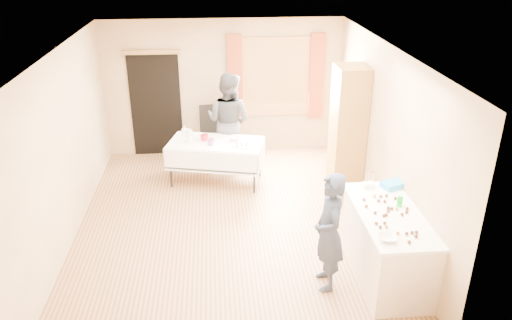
{
  "coord_description": "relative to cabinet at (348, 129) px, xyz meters",
  "views": [
    {
      "loc": [
        -0.18,
        -6.52,
        3.96
      ],
      "look_at": [
        0.38,
        0.0,
        1.01
      ],
      "focal_mm": 35.0,
      "sensor_mm": 36.0,
      "label": 1
    }
  ],
  "objects": [
    {
      "name": "window_pane",
      "position": [
        -0.99,
        1.69,
        0.45
      ],
      "size": [
        1.2,
        0.02,
        1.4
      ],
      "primitive_type": "cube",
      "color": "white",
      "rests_on": "wall_back"
    },
    {
      "name": "wall_back",
      "position": [
        -1.99,
        1.75,
        0.25
      ],
      "size": [
        4.5,
        0.02,
        2.6
      ],
      "primitive_type": "cube",
      "color": "tan",
      "rests_on": "floor"
    },
    {
      "name": "cabinet",
      "position": [
        0.0,
        0.0,
        0.0
      ],
      "size": [
        0.5,
        0.6,
        2.1
      ],
      "primitive_type": "cube",
      "color": "olive",
      "rests_on": "floor"
    },
    {
      "name": "soda_can",
      "position": [
        0.05,
        -2.33,
        -0.08
      ],
      "size": [
        0.08,
        0.08,
        0.12
      ],
      "primitive_type": "cylinder",
      "rotation": [
        0.0,
        0.0,
        -0.2
      ],
      "color": "#0A991C",
      "rests_on": "counter"
    },
    {
      "name": "cup_rainbow",
      "position": [
        -2.26,
        0.22,
        -0.24
      ],
      "size": [
        0.17,
        0.17,
        0.12
      ],
      "primitive_type": "imported",
      "rotation": [
        0.0,
        0.0,
        -0.2
      ],
      "color": "red",
      "rests_on": "party_table"
    },
    {
      "name": "woman",
      "position": [
        -1.93,
        1.01,
        -0.16
      ],
      "size": [
        1.44,
        1.42,
        1.78
      ],
      "primitive_type": "imported",
      "rotation": [
        0.0,
        0.0,
        2.63
      ],
      "color": "black",
      "rests_on": "floor"
    },
    {
      "name": "ceiling",
      "position": [
        -1.99,
        -1.01,
        1.56
      ],
      "size": [
        4.5,
        5.5,
        0.02
      ],
      "primitive_type": "cube",
      "color": "white",
      "rests_on": "floor"
    },
    {
      "name": "small_bowl",
      "position": [
        -1.84,
        0.42,
        -0.27
      ],
      "size": [
        0.25,
        0.25,
        0.06
      ],
      "primitive_type": "imported",
      "rotation": [
        0.0,
        0.0,
        -0.22
      ],
      "color": "white",
      "rests_on": "party_table"
    },
    {
      "name": "cup_red",
      "position": [
        -2.37,
        0.45,
        -0.25
      ],
      "size": [
        0.22,
        0.22,
        0.11
      ],
      "primitive_type": "imported",
      "rotation": [
        0.0,
        0.0,
        -0.34
      ],
      "color": "red",
      "rests_on": "party_table"
    },
    {
      "name": "curtain_left",
      "position": [
        -1.77,
        1.66,
        0.45
      ],
      "size": [
        0.28,
        0.06,
        1.65
      ],
      "primitive_type": "cube",
      "color": "brown",
      "rests_on": "wall_back"
    },
    {
      "name": "pitcher",
      "position": [
        -2.61,
        0.36,
        -0.19
      ],
      "size": [
        0.11,
        0.11,
        0.22
      ],
      "primitive_type": "cylinder",
      "rotation": [
        0.0,
        0.0,
        0.05
      ],
      "color": "silver",
      "rests_on": "party_table"
    },
    {
      "name": "cake_balls",
      "position": [
        -0.12,
        -2.53,
        -0.12
      ],
      "size": [
        0.52,
        1.09,
        0.04
      ],
      "color": "#3F2314",
      "rests_on": "counter"
    },
    {
      "name": "curtain_right",
      "position": [
        -0.21,
        1.66,
        0.45
      ],
      "size": [
        0.28,
        0.06,
        1.65
      ],
      "primitive_type": "cube",
      "color": "brown",
      "rests_on": "wall_back"
    },
    {
      "name": "party_table",
      "position": [
        -2.18,
        0.37,
        -0.61
      ],
      "size": [
        1.75,
        1.18,
        0.75
      ],
      "rotation": [
        0.0,
        0.0,
        -0.24
      ],
      "color": "black",
      "rests_on": "floor"
    },
    {
      "name": "blue_basket",
      "position": [
        0.15,
        -1.84,
        -0.1
      ],
      "size": [
        0.35,
        0.29,
        0.08
      ],
      "primitive_type": "cube",
      "rotation": [
        0.0,
        0.0,
        0.33
      ],
      "color": "#2290D4",
      "rests_on": "counter"
    },
    {
      "name": "foam_block",
      "position": [
        -0.19,
        -1.83,
        -0.1
      ],
      "size": [
        0.16,
        0.12,
        0.08
      ],
      "primitive_type": "cube",
      "rotation": [
        0.0,
        0.0,
        0.14
      ],
      "color": "white",
      "rests_on": "counter"
    },
    {
      "name": "window_frame",
      "position": [
        -0.99,
        1.71,
        0.45
      ],
      "size": [
        1.32,
        0.06,
        1.52
      ],
      "primitive_type": "cube",
      "color": "olive",
      "rests_on": "wall_back"
    },
    {
      "name": "wall_right",
      "position": [
        0.27,
        -1.01,
        0.25
      ],
      "size": [
        0.02,
        5.5,
        2.6
      ],
      "primitive_type": "cube",
      "color": "tan",
      "rests_on": "floor"
    },
    {
      "name": "door_lintel",
      "position": [
        -3.29,
        1.69,
        0.97
      ],
      "size": [
        1.05,
        0.06,
        0.08
      ],
      "primitive_type": "cube",
      "color": "olive",
      "rests_on": "wall_back"
    },
    {
      "name": "chair",
      "position": [
        -2.23,
        1.33,
        -0.74
      ],
      "size": [
        0.49,
        0.49,
        1.05
      ],
      "rotation": [
        0.0,
        0.0,
        0.15
      ],
      "color": "black",
      "rests_on": "floor"
    },
    {
      "name": "floor",
      "position": [
        -1.99,
        -1.01,
        -1.06
      ],
      "size": [
        4.5,
        5.5,
        0.02
      ],
      "primitive_type": "cube",
      "color": "#9E7047",
      "rests_on": "ground"
    },
    {
      "name": "girl",
      "position": [
        -0.88,
        -2.6,
        -0.3
      ],
      "size": [
        0.57,
        0.4,
        1.51
      ],
      "primitive_type": "imported",
      "rotation": [
        0.0,
        0.0,
        -1.54
      ],
      "color": "#1F273C",
      "rests_on": "floor"
    },
    {
      "name": "wall_left",
      "position": [
        -4.25,
        -1.01,
        0.25
      ],
      "size": [
        0.02,
        5.5,
        2.6
      ],
      "primitive_type": "cube",
      "color": "tan",
      "rests_on": "floor"
    },
    {
      "name": "doorway",
      "position": [
        -3.29,
        1.72,
        -0.05
      ],
      "size": [
        0.95,
        0.04,
        2.0
      ],
      "primitive_type": "cube",
      "color": "black",
      "rests_on": "floor"
    },
    {
      "name": "counter",
      "position": [
        -0.1,
        -2.48,
        -0.6
      ],
      "size": [
        0.78,
        1.65,
        0.91
      ],
      "color": "beige",
      "rests_on": "floor"
    },
    {
      "name": "mixing_bowl",
      "position": [
        -0.34,
        -3.05,
        -0.12
      ],
      "size": [
        0.26,
        0.26,
        0.05
      ],
      "primitive_type": "imported",
      "rotation": [
        0.0,
        0.0,
        -0.15
      ],
      "color": "white",
      "rests_on": "counter"
    },
    {
      "name": "bottle",
      "position": [
        -2.71,
        0.71,
        -0.21
      ],
      "size": [
        0.13,
        0.13,
        0.19
      ],
      "primitive_type": "imported",
      "rotation": [
        0.0,
        0.0,
        -0.31
      ],
      "color": "white",
      "rests_on": "party_table"
    },
    {
      "name": "wall_front",
      "position": [
        -1.99,
        -3.77,
        0.25
      ],
      "size": [
        4.5,
        0.02,
        2.6
      ],
      "primitive_type": "cube",
      "color": "tan",
      "rests_on": "floor"
    },
    {
      "name": "pastry_tray",
      "position": [
        -1.74,
        0.14,
        -0.29
      ],
      "size": [
        0.32,
        0.27,
        0.02
      ],
      "primitive_type": "cube",
      "rotation": [
        0.0,
        0.0,
        -0.28
      ],
      "color": "white",
      "rests_on": "party_table"
    }
  ]
}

